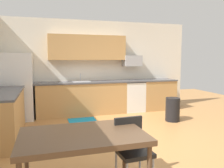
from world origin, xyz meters
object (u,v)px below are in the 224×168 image
refrigerator (18,87)px  trash_bin (173,109)px  oven_range (133,96)px  microwave (132,61)px  dining_table (83,139)px  chair_near_table (132,146)px

refrigerator → trash_bin: size_ratio=2.89×
oven_range → microwave: size_ratio=1.69×
microwave → trash_bin: bearing=-69.4°
trash_bin → oven_range: bearing=112.0°
refrigerator → oven_range: refrigerator is taller
dining_table → trash_bin: dining_table is taller
refrigerator → oven_range: size_ratio=1.90×
oven_range → chair_near_table: bearing=-112.2°
refrigerator → microwave: 3.30m
oven_range → microwave: microwave is taller
trash_bin → refrigerator: bearing=161.4°
dining_table → chair_near_table: 0.66m
microwave → dining_table: size_ratio=0.39×
dining_table → refrigerator: bearing=105.6°
refrigerator → dining_table: 3.95m
microwave → dining_table: (-2.17, -3.98, -0.82)m
refrigerator → chair_near_table: bearing=-65.5°
oven_range → chair_near_table: size_ratio=1.07×
dining_table → chair_near_table: bearing=8.1°
microwave → chair_near_table: size_ratio=0.64×
refrigerator → dining_table: refrigerator is taller
oven_range → microwave: (-0.00, 0.10, 1.07)m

